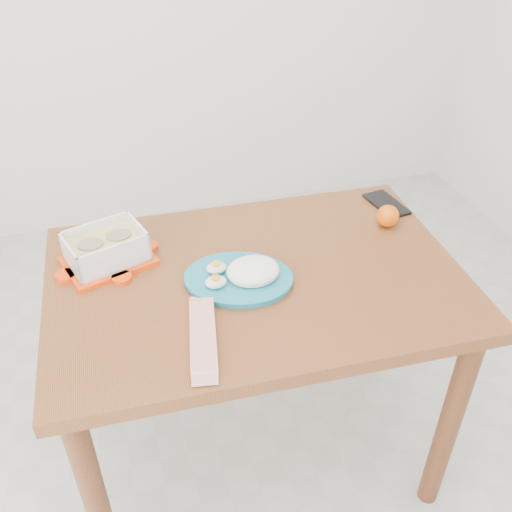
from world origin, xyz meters
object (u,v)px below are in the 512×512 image
object	(u,v)px
orange_fruit	(388,216)
smartphone	(386,204)
food_container	(106,249)
rice_plate	(243,274)
dining_table	(256,307)

from	to	relation	value
orange_fruit	smartphone	size ratio (longest dim) A/B	0.42
food_container	rice_plate	bearing A→B (deg)	-46.48
dining_table	rice_plate	size ratio (longest dim) A/B	3.13
dining_table	smartphone	bearing A→B (deg)	26.55
orange_fruit	food_container	bearing A→B (deg)	176.98
dining_table	food_container	distance (m)	0.43
rice_plate	orange_fruit	bearing A→B (deg)	36.32
rice_plate	smartphone	distance (m)	0.58
dining_table	food_container	bearing A→B (deg)	158.55
orange_fruit	smartphone	world-z (taller)	orange_fruit
dining_table	rice_plate	xyz separation A→B (m)	(-0.04, -0.02, 0.14)
orange_fruit	rice_plate	xyz separation A→B (m)	(-0.48, -0.14, -0.01)
food_container	rice_plate	size ratio (longest dim) A/B	0.75
orange_fruit	dining_table	bearing A→B (deg)	-164.92
food_container	rice_plate	world-z (taller)	food_container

